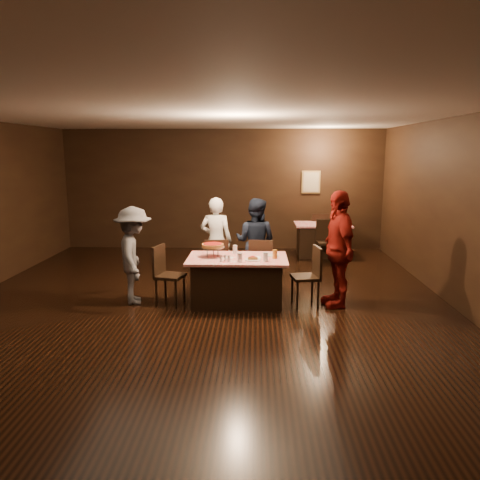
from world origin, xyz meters
The scene contains 23 objects.
room centered at (0.00, 0.01, 2.14)m, with size 10.00×10.04×3.02m.
main_table centered at (0.54, 0.55, 0.39)m, with size 1.60×1.00×0.77m, color red.
back_table centered at (2.42, 4.20, 0.39)m, with size 1.30×0.90×0.77m, color #AD0B18.
chair_far_left centered at (0.14, 1.30, 0.47)m, with size 0.42×0.42×0.95m, color black.
chair_far_right centered at (0.94, 1.30, 0.47)m, with size 0.42×0.42×0.95m, color black.
chair_end_left centered at (-0.56, 0.55, 0.47)m, with size 0.42×0.42×0.95m, color black.
chair_end_right centered at (1.64, 0.55, 0.47)m, with size 0.42×0.42×0.95m, color black.
chair_back_near centered at (2.42, 3.50, 0.47)m, with size 0.42×0.42×0.95m, color black.
chair_back_far centered at (2.42, 4.80, 0.47)m, with size 0.42×0.42×0.95m, color black.
diner_white_jacket centered at (0.10, 1.74, 0.81)m, with size 0.59×0.39×1.63m, color white.
diner_navy_hoodie centered at (0.83, 1.70, 0.81)m, with size 0.78×0.61×1.61m, color black.
diner_grey_knit centered at (-1.14, 0.55, 0.79)m, with size 1.02×0.59×1.59m, color slate.
diner_red_shirt centered at (2.14, 0.51, 0.93)m, with size 1.09×0.45×1.86m, color maroon.
pizza_stand centered at (0.14, 0.60, 0.95)m, with size 0.38×0.38×0.22m.
plate_with_slice centered at (0.79, 0.37, 0.80)m, with size 0.25×0.25×0.06m.
plate_empty centered at (1.09, 0.70, 0.78)m, with size 0.25×0.25×0.01m, color white.
glass_front_left centered at (0.59, 0.25, 0.84)m, with size 0.08×0.08×0.14m, color silver.
glass_front_right centered at (0.99, 0.30, 0.84)m, with size 0.08×0.08×0.14m, color silver.
glass_amber centered at (1.14, 0.50, 0.84)m, with size 0.08×0.08×0.14m, color #BF7F26.
glass_back centered at (0.49, 0.85, 0.84)m, with size 0.08×0.08×0.14m, color silver.
condiments centered at (0.36, 0.27, 0.82)m, with size 0.17×0.10×0.09m.
napkin_center centered at (0.84, 0.55, 0.77)m, with size 0.16×0.16×0.01m, color white.
napkin_left centered at (0.39, 0.50, 0.77)m, with size 0.16×0.16×0.01m, color white.
Camera 1 is at (0.84, -6.78, 2.45)m, focal length 35.00 mm.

